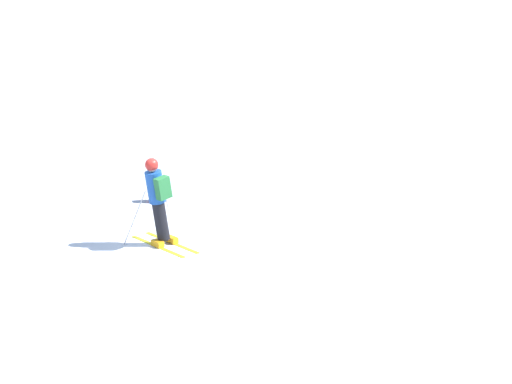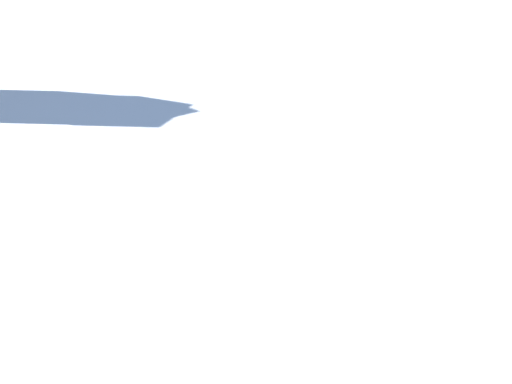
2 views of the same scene
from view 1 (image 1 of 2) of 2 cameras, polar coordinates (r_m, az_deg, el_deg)
The scene contains 3 objects.
ground_plane at distance 17.37m, azimuth -6.59°, elevation -3.86°, with size 300.00×300.00×0.00m, color white.
skier at distance 17.22m, azimuth -6.57°, elevation -0.34°, with size 1.42×1.78×1.89m.
spare_backpack at distance 20.58m, azimuth -6.65°, elevation -0.00°, with size 0.36×0.37×0.50m.
Camera 1 is at (14.47, 7.65, 5.82)m, focal length 60.00 mm.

